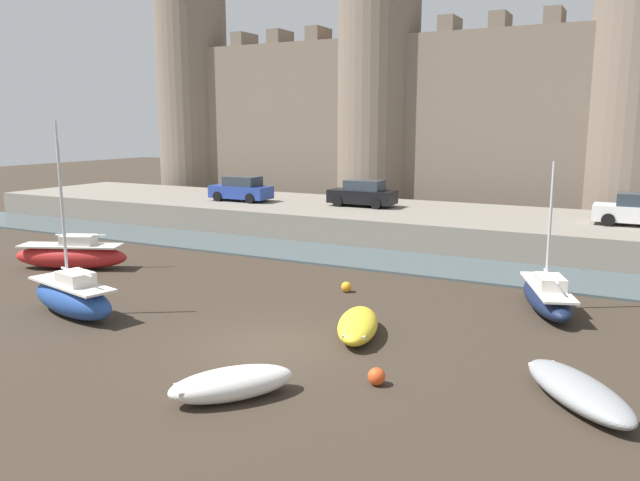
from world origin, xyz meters
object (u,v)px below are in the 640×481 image
at_px(rowboat_midflat_left, 358,325).
at_px(sailboat_midflat_centre, 72,297).
at_px(rowboat_near_channel_right, 578,390).
at_px(car_quay_centre_west, 639,210).
at_px(car_quay_west, 363,194).
at_px(mooring_buoy_near_shore, 346,287).
at_px(rowboat_foreground_right, 232,383).
at_px(mooring_buoy_off_centre, 377,376).
at_px(sailboat_foreground_centre, 547,296).
at_px(sailboat_midflat_right, 72,255).
at_px(car_quay_centre_east, 241,189).

xyz_separation_m(rowboat_midflat_left, sailboat_midflat_centre, (-9.61, -2.59, 0.28)).
height_order(rowboat_near_channel_right, sailboat_midflat_centre, sailboat_midflat_centre).
height_order(car_quay_centre_west, car_quay_west, same).
relative_size(mooring_buoy_near_shore, car_quay_centre_west, 0.10).
bearing_deg(rowboat_foreground_right, mooring_buoy_off_centre, 40.28).
xyz_separation_m(rowboat_foreground_right, car_quay_centre_west, (8.25, 23.03, 1.92)).
distance_m(sailboat_foreground_centre, rowboat_near_channel_right, 7.75).
bearing_deg(rowboat_midflat_left, mooring_buoy_near_shore, 119.09).
xyz_separation_m(mooring_buoy_near_shore, mooring_buoy_off_centre, (4.49, -7.73, 0.02)).
bearing_deg(rowboat_near_channel_right, rowboat_midflat_left, 163.56).
height_order(sailboat_foreground_centre, rowboat_near_channel_right, sailboat_foreground_centre).
bearing_deg(sailboat_midflat_right, car_quay_west, 63.97).
height_order(sailboat_midflat_right, rowboat_near_channel_right, sailboat_midflat_right).
bearing_deg(car_quay_centre_west, car_quay_west, 178.16).
bearing_deg(car_quay_centre_east, car_quay_west, 8.44).
bearing_deg(mooring_buoy_off_centre, rowboat_midflat_left, 121.70).
height_order(rowboat_foreground_right, sailboat_foreground_centre, sailboat_foreground_centre).
height_order(rowboat_near_channel_right, car_quay_centre_east, car_quay_centre_east).
bearing_deg(rowboat_near_channel_right, sailboat_midflat_right, 168.79).
xyz_separation_m(sailboat_foreground_centre, car_quay_west, (-12.62, 12.44, 1.76)).
height_order(sailboat_midflat_right, mooring_buoy_near_shore, sailboat_midflat_right).
bearing_deg(sailboat_midflat_centre, sailboat_midflat_right, 139.26).
xyz_separation_m(sailboat_midflat_centre, mooring_buoy_near_shore, (7.05, 7.20, -0.47)).
xyz_separation_m(rowboat_midflat_left, car_quay_west, (-7.80, 18.05, 1.92)).
distance_m(mooring_buoy_off_centre, car_quay_west, 23.38).
height_order(rowboat_foreground_right, car_quay_west, car_quay_west).
height_order(sailboat_midflat_right, car_quay_west, sailboat_midflat_right).
relative_size(mooring_buoy_off_centre, car_quay_centre_west, 0.11).
distance_m(sailboat_midflat_centre, car_quay_west, 20.78).
xyz_separation_m(rowboat_midflat_left, mooring_buoy_off_centre, (1.92, -3.11, -0.17)).
relative_size(car_quay_centre_west, car_quay_west, 1.00).
bearing_deg(sailboat_midflat_centre, car_quay_west, 84.99).
bearing_deg(rowboat_near_channel_right, car_quay_west, 125.73).
relative_size(rowboat_midflat_left, mooring_buoy_off_centre, 7.60).
bearing_deg(rowboat_foreground_right, rowboat_midflat_left, 81.03).
height_order(mooring_buoy_near_shore, car_quay_centre_west, car_quay_centre_west).
bearing_deg(mooring_buoy_near_shore, car_quay_centre_east, 137.69).
distance_m(car_quay_centre_east, car_quay_centre_west, 23.39).
relative_size(sailboat_foreground_centre, mooring_buoy_near_shore, 12.62).
relative_size(sailboat_midflat_centre, car_quay_centre_east, 1.44).
bearing_deg(mooring_buoy_off_centre, car_quay_centre_east, 131.93).
distance_m(rowboat_near_channel_right, car_quay_centre_west, 19.61).
distance_m(mooring_buoy_near_shore, car_quay_west, 14.57).
height_order(mooring_buoy_near_shore, car_quay_centre_east, car_quay_centre_east).
height_order(rowboat_near_channel_right, car_quay_west, car_quay_west).
relative_size(mooring_buoy_near_shore, car_quay_west, 0.10).
bearing_deg(mooring_buoy_near_shore, car_quay_west, 111.30).
height_order(mooring_buoy_off_centre, car_quay_centre_west, car_quay_centre_west).
relative_size(mooring_buoy_off_centre, car_quay_west, 0.11).
bearing_deg(sailboat_foreground_centre, car_quay_centre_east, 151.65).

